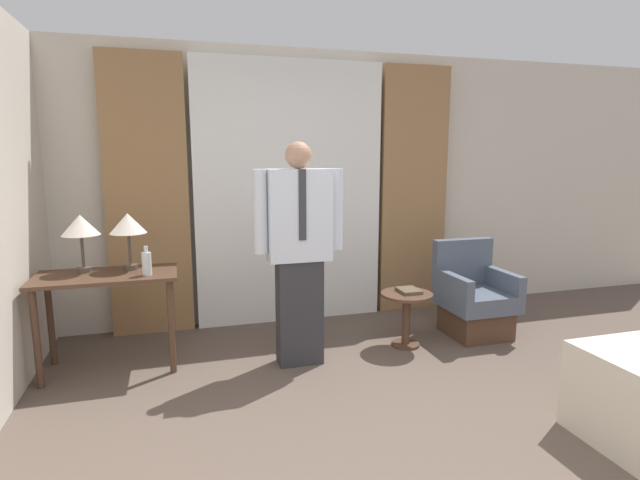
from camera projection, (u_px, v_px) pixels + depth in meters
The scene contains 12 objects.
wall_back at pixel (288, 187), 5.04m from camera, with size 10.00×0.06×2.70m.
curtain_sheer_center at pixel (291, 194), 4.93m from camera, with size 1.87×0.06×2.58m.
curtain_drape_left at pixel (147, 197), 4.56m from camera, with size 0.74×0.06×2.58m.
curtain_drape_right at pixel (414, 191), 5.30m from camera, with size 0.74×0.06×2.58m.
desk at pixel (107, 290), 3.87m from camera, with size 1.05×0.55×0.77m.
table_lamp_left at pixel (80, 227), 3.85m from camera, with size 0.28×0.28×0.45m.
table_lamp_right at pixel (128, 225), 3.94m from camera, with size 0.28×0.28×0.45m.
bottle_near_edge at pixel (147, 263), 3.80m from camera, with size 0.07×0.07×0.23m.
person at pixel (299, 247), 3.92m from camera, with size 0.71×0.23×1.78m.
armchair at pixel (474, 300), 4.68m from camera, with size 0.60×0.62×0.87m.
side_table at pixel (406, 310), 4.38m from camera, with size 0.45×0.45×0.48m.
book at pixel (409, 291), 4.38m from camera, with size 0.17×0.21×0.03m.
Camera 1 is at (-1.11, -1.93, 1.69)m, focal length 28.00 mm.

